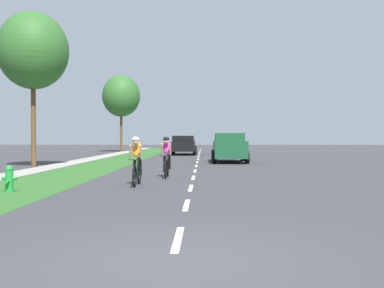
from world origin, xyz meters
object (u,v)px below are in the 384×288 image
Objects in this scene: fire_hydrant_green at (9,179)px; suv_dark_green at (229,147)px; street_tree_near at (33,51)px; cyclist_lead at (137,161)px; pickup_black at (184,145)px; street_tree_far at (121,96)px; cyclist_trailing at (167,157)px.

suv_dark_green is at bearing 64.97° from fire_hydrant_green.
suv_dark_green is 12.51m from street_tree_near.
pickup_black is at bearing 89.05° from cyclist_lead.
fire_hydrant_green is 11.52m from street_tree_near.
cyclist_lead is at bearing -78.86° from street_tree_far.
cyclist_lead is 0.22× the size of street_tree_near.
street_tree_near reaches higher than cyclist_trailing.
street_tree_near is 23.19m from street_tree_far.
pickup_black is (3.82, 26.69, 0.46)m from fire_hydrant_green.
cyclist_lead is 14.03m from suv_dark_green.
fire_hydrant_green is 0.15× the size of pickup_black.
street_tree_far is at bearing 103.64° from cyclist_trailing.
street_tree_far is at bearing 119.26° from suv_dark_green.
cyclist_lead is (3.41, 1.76, 0.44)m from fire_hydrant_green.
fire_hydrant_green is 0.16× the size of suv_dark_green.
street_tree_near reaches higher than pickup_black.
fire_hydrant_green is at bearing -131.84° from cyclist_trailing.
suv_dark_green reaches higher than cyclist_trailing.
cyclist_trailing is (4.14, 4.62, 0.44)m from fire_hydrant_green.
street_tree_far is at bearing 89.49° from street_tree_near.
cyclist_lead is at bearing 27.39° from fire_hydrant_green.
street_tree_near is (-6.75, -16.98, 5.01)m from pickup_black.
fire_hydrant_green is 26.96m from pickup_black.
street_tree_near is at bearing 144.27° from cyclist_trailing.
pickup_black reaches higher than cyclist_lead.
suv_dark_green is at bearing -73.76° from pickup_black.
cyclist_trailing is 0.37× the size of suv_dark_green.
cyclist_lead is 11.34m from street_tree_near.
street_tree_near is at bearing -151.00° from suv_dark_green.
street_tree_far reaches higher than cyclist_lead.
cyclist_trailing is at bearing 48.16° from fire_hydrant_green.
cyclist_lead is 24.92m from pickup_black.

